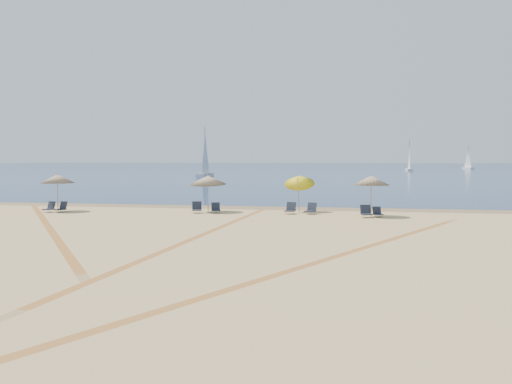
% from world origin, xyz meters
% --- Properties ---
extents(ground, '(160.00, 160.00, 0.00)m').
position_xyz_m(ground, '(0.00, 0.00, 0.00)').
color(ground, tan).
rests_on(ground, ground).
extents(ocean, '(500.00, 500.00, 0.00)m').
position_xyz_m(ocean, '(0.00, 225.00, 0.01)').
color(ocean, '#0C2151').
rests_on(ocean, ground).
extents(wet_sand, '(500.00, 500.00, 0.00)m').
position_xyz_m(wet_sand, '(0.00, 24.00, 0.00)').
color(wet_sand, olive).
rests_on(wet_sand, ground).
extents(umbrella_1, '(2.12, 2.12, 2.40)m').
position_xyz_m(umbrella_1, '(-12.55, 18.96, 2.06)').
color(umbrella_1, gray).
rests_on(umbrella_1, ground).
extents(umbrella_2, '(2.30, 2.34, 2.36)m').
position_xyz_m(umbrella_2, '(-3.11, 20.33, 2.00)').
color(umbrella_2, gray).
rests_on(umbrella_2, ground).
extents(umbrella_3, '(1.89, 1.95, 2.67)m').
position_xyz_m(umbrella_3, '(2.48, 21.41, 2.01)').
color(umbrella_3, gray).
rests_on(umbrella_3, ground).
extents(umbrella_4, '(2.11, 2.11, 2.42)m').
position_xyz_m(umbrella_4, '(6.85, 19.38, 2.08)').
color(umbrella_4, gray).
rests_on(umbrella_4, ground).
extents(chair_1, '(0.70, 0.77, 0.66)m').
position_xyz_m(chair_1, '(-12.77, 18.37, 0.29)').
color(chair_1, black).
rests_on(chair_1, ground).
extents(chair_2, '(0.73, 0.79, 0.67)m').
position_xyz_m(chair_2, '(-12.00, 18.45, 0.29)').
color(chair_2, black).
rests_on(chair_2, ground).
extents(chair_3, '(0.76, 0.82, 0.70)m').
position_xyz_m(chair_3, '(-3.61, 19.59, 0.31)').
color(chair_3, black).
rests_on(chair_3, ground).
extents(chair_4, '(0.70, 0.75, 0.64)m').
position_xyz_m(chair_4, '(-2.47, 19.78, 0.28)').
color(chair_4, black).
rests_on(chair_4, ground).
extents(chair_5, '(0.69, 0.78, 0.70)m').
position_xyz_m(chair_5, '(2.11, 20.04, 0.31)').
color(chair_5, black).
rests_on(chair_5, ground).
extents(chair_6, '(0.73, 0.80, 0.68)m').
position_xyz_m(chair_6, '(3.34, 20.16, 0.30)').
color(chair_6, black).
rests_on(chair_6, ground).
extents(chair_7, '(0.74, 0.81, 0.71)m').
position_xyz_m(chair_7, '(6.57, 18.79, 0.31)').
color(chair_7, black).
rests_on(chair_7, ground).
extents(chair_8, '(0.65, 0.70, 0.59)m').
position_xyz_m(chair_8, '(7.22, 19.13, 0.26)').
color(chair_8, black).
rests_on(chair_8, ground).
extents(sailboat_0, '(1.78, 5.78, 8.49)m').
position_xyz_m(sailboat_0, '(19.00, 143.99, 2.57)').
color(sailboat_0, white).
rests_on(sailboat_0, ocean).
extents(sailboat_1, '(3.11, 5.15, 7.51)m').
position_xyz_m(sailboat_1, '(40.46, 179.53, 2.27)').
color(sailboat_1, white).
rests_on(sailboat_1, ocean).
extents(sailboat_2, '(1.79, 6.21, 9.16)m').
position_xyz_m(sailboat_2, '(-22.35, 87.57, 2.77)').
color(sailboat_2, white).
rests_on(sailboat_2, ocean).
extents(tire_tracks, '(53.23, 46.10, 0.00)m').
position_xyz_m(tire_tracks, '(-1.50, 9.52, 0.00)').
color(tire_tracks, tan).
rests_on(tire_tracks, ground).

